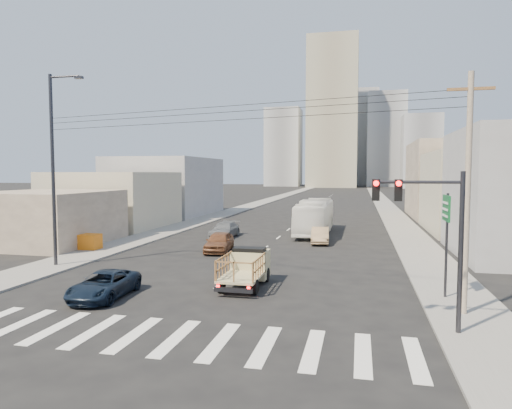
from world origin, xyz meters
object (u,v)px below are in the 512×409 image
at_px(navy_pickup, 104,285).
at_px(sedan_brown, 219,242).
at_px(city_bus, 315,217).
at_px(sedan_tan, 320,235).
at_px(green_sign, 446,220).
at_px(sedan_grey, 225,230).
at_px(crate_stack, 88,242).
at_px(flatbed_pickup, 246,265).
at_px(streetlamp_left, 54,165).
at_px(utility_pole, 468,191).
at_px(traffic_signal, 431,224).

distance_m(navy_pickup, sedan_brown, 13.38).
xyz_separation_m(city_bus, sedan_tan, (1.05, -6.15, -0.98)).
bearing_deg(green_sign, sedan_grey, 132.45).
height_order(navy_pickup, green_sign, green_sign).
distance_m(sedan_tan, crate_stack, 18.63).
distance_m(flatbed_pickup, navy_pickup, 7.07).
relative_size(sedan_grey, streetlamp_left, 0.39).
xyz_separation_m(navy_pickup, sedan_brown, (1.54, 13.29, 0.13)).
bearing_deg(sedan_brown, green_sign, -41.43).
distance_m(streetlamp_left, crate_stack, 8.33).
bearing_deg(flatbed_pickup, utility_pole, -15.95).
height_order(flatbed_pickup, sedan_tan, flatbed_pickup).
relative_size(navy_pickup, crate_stack, 2.48).
distance_m(city_bus, sedan_brown, 13.50).
bearing_deg(green_sign, flatbed_pickup, 177.81).
height_order(flatbed_pickup, streetlamp_left, streetlamp_left).
distance_m(navy_pickup, green_sign, 16.38).
xyz_separation_m(streetlamp_left, crate_stack, (-1.61, 5.82, -5.75)).
xyz_separation_m(flatbed_pickup, sedan_brown, (-4.48, 9.62, -0.34)).
bearing_deg(streetlamp_left, utility_pole, -12.32).
bearing_deg(flatbed_pickup, sedan_tan, 80.63).
bearing_deg(crate_stack, navy_pickup, -54.03).
height_order(city_bus, sedan_tan, city_bus).
distance_m(utility_pole, streetlamp_left, 23.47).
xyz_separation_m(sedan_tan, utility_pole, (7.48, -18.41, 4.51)).
bearing_deg(navy_pickup, streetlamp_left, 136.82).
bearing_deg(sedan_grey, green_sign, -46.33).
height_order(city_bus, green_sign, green_sign).
height_order(sedan_grey, crate_stack, sedan_grey).
bearing_deg(crate_stack, green_sign, -18.99).
bearing_deg(sedan_brown, utility_pole, -46.97).
bearing_deg(sedan_tan, traffic_signal, -78.66).
distance_m(flatbed_pickup, utility_pole, 11.22).
bearing_deg(city_bus, sedan_brown, -115.96).
xyz_separation_m(flatbed_pickup, navy_pickup, (-6.03, -3.67, -0.47)).
height_order(flatbed_pickup, sedan_grey, flatbed_pickup).
bearing_deg(utility_pole, traffic_signal, -124.61).
bearing_deg(streetlamp_left, sedan_tan, 41.03).
xyz_separation_m(flatbed_pickup, green_sign, (9.71, -0.37, 2.65)).
xyz_separation_m(city_bus, utility_pole, (8.53, -24.56, 3.53)).
bearing_deg(city_bus, green_sign, -69.14).
distance_m(flatbed_pickup, city_bus, 21.75).
height_order(navy_pickup, traffic_signal, traffic_signal).
relative_size(navy_pickup, traffic_signal, 0.75).
xyz_separation_m(sedan_grey, utility_pole, (16.38, -20.04, 4.50)).
height_order(traffic_signal, green_sign, traffic_signal).
xyz_separation_m(city_bus, sedan_brown, (-6.00, -12.06, -0.91)).
height_order(navy_pickup, sedan_grey, sedan_grey).
xyz_separation_m(sedan_tan, green_sign, (7.15, -15.91, 3.07)).
bearing_deg(sedan_tan, streetlamp_left, -143.01).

